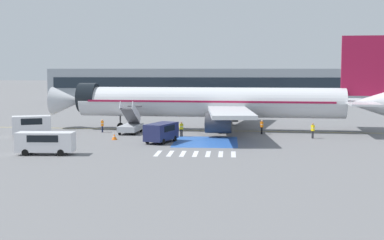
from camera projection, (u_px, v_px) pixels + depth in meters
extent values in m
plane|color=slate|center=(207.00, 130.00, 70.55)|extent=(600.00, 600.00, 0.00)
cube|color=gold|center=(210.00, 130.00, 69.93)|extent=(78.27, 5.52, 0.01)
cube|color=#2856A8|center=(206.00, 142.00, 59.06)|extent=(7.00, 9.21, 0.01)
cube|color=silver|center=(158.00, 153.00, 50.92)|extent=(0.44, 3.60, 0.01)
cube|color=silver|center=(170.00, 154.00, 50.84)|extent=(0.44, 3.60, 0.01)
cube|color=silver|center=(183.00, 154.00, 50.75)|extent=(0.44, 3.60, 0.01)
cube|color=silver|center=(195.00, 154.00, 50.67)|extent=(0.44, 3.60, 0.01)
cube|color=silver|center=(208.00, 154.00, 50.58)|extent=(0.44, 3.60, 0.01)
cube|color=silver|center=(221.00, 154.00, 50.49)|extent=(0.44, 3.60, 0.01)
cube|color=silver|center=(233.00, 154.00, 50.41)|extent=(0.44, 3.60, 0.01)
cylinder|color=silver|center=(210.00, 102.00, 69.58)|extent=(34.62, 6.20, 3.88)
cone|color=silver|center=(68.00, 101.00, 72.26)|extent=(4.51, 4.08, 3.80)
cone|color=silver|center=(370.00, 104.00, 66.78)|extent=(6.05, 4.11, 3.72)
cylinder|color=black|center=(88.00, 98.00, 71.81)|extent=(2.59, 4.06, 3.91)
cube|color=maroon|center=(210.00, 101.00, 69.56)|extent=(31.87, 6.09, 0.24)
cube|color=silver|center=(230.00, 112.00, 61.23)|extent=(5.74, 15.67, 0.44)
cylinder|color=#38383D|center=(219.00, 123.00, 62.76)|extent=(3.24, 2.58, 2.37)
cube|color=silver|center=(238.00, 103.00, 77.16)|extent=(7.72, 16.01, 0.44)
cylinder|color=#38383D|center=(227.00, 114.00, 76.28)|extent=(3.24, 2.58, 2.37)
cube|color=maroon|center=(364.00, 66.00, 66.46)|extent=(5.44, 0.73, 7.48)
cube|color=silver|center=(363.00, 104.00, 63.34)|extent=(3.90, 6.42, 0.24)
cube|color=silver|center=(353.00, 100.00, 70.60)|extent=(3.90, 6.42, 0.24)
cylinder|color=#38383D|center=(120.00, 115.00, 71.43)|extent=(0.20, 0.20, 2.90)
cylinder|color=black|center=(120.00, 126.00, 71.56)|extent=(0.86, 0.34, 0.84)
cylinder|color=#38383D|center=(220.00, 119.00, 66.53)|extent=(0.24, 0.24, 2.58)
cylinder|color=black|center=(220.00, 129.00, 66.65)|extent=(1.14, 0.67, 1.10)
cylinder|color=#38383D|center=(224.00, 115.00, 72.52)|extent=(0.24, 0.24, 2.58)
cylinder|color=black|center=(224.00, 124.00, 72.64)|extent=(1.14, 0.67, 1.10)
cube|color=#ADB2BA|center=(131.00, 128.00, 66.71)|extent=(2.52, 4.94, 0.70)
cylinder|color=black|center=(127.00, 129.00, 68.52)|extent=(0.27, 0.71, 0.70)
cylinder|color=black|center=(141.00, 129.00, 68.26)|extent=(0.27, 0.71, 0.70)
cylinder|color=black|center=(120.00, 132.00, 65.21)|extent=(0.27, 0.71, 0.70)
cylinder|color=black|center=(135.00, 132.00, 64.95)|extent=(0.27, 0.71, 0.70)
cube|color=#4C4C51|center=(130.00, 116.00, 66.57)|extent=(1.71, 4.24, 2.34)
cube|color=#4C4C51|center=(135.00, 106.00, 68.71)|extent=(1.72, 1.21, 0.12)
cube|color=silver|center=(124.00, 112.00, 66.63)|extent=(0.37, 4.52, 3.04)
cube|color=silver|center=(136.00, 113.00, 66.42)|extent=(0.37, 4.52, 3.04)
cube|color=#38383D|center=(259.00, 111.00, 92.62)|extent=(3.44, 8.23, 0.60)
cube|color=silver|center=(255.00, 106.00, 96.46)|extent=(2.57, 2.05, 1.60)
cube|color=black|center=(255.00, 104.00, 97.31)|extent=(1.99, 0.28, 0.70)
cylinder|color=#B7BCC4|center=(260.00, 102.00, 92.12)|extent=(3.08, 5.76, 2.43)
cylinder|color=gold|center=(260.00, 102.00, 92.12)|extent=(2.50, 0.65, 2.48)
cylinder|color=black|center=(249.00, 111.00, 96.12)|extent=(0.39, 0.99, 0.96)
cylinder|color=black|center=(262.00, 111.00, 96.24)|extent=(0.39, 0.99, 0.96)
cylinder|color=black|center=(253.00, 113.00, 92.15)|extent=(0.39, 0.99, 0.96)
cylinder|color=black|center=(266.00, 113.00, 92.26)|extent=(0.39, 0.99, 0.96)
cylinder|color=black|center=(255.00, 114.00, 89.94)|extent=(0.39, 0.99, 0.96)
cylinder|color=black|center=(269.00, 114.00, 90.06)|extent=(0.39, 0.99, 0.96)
cube|color=silver|center=(46.00, 142.00, 50.07)|extent=(5.40, 2.05, 1.81)
cube|color=black|center=(45.00, 138.00, 50.03)|extent=(3.00, 1.98, 0.65)
cylinder|color=black|center=(66.00, 150.00, 50.95)|extent=(0.65, 0.22, 0.64)
cylinder|color=black|center=(61.00, 153.00, 49.26)|extent=(0.65, 0.22, 0.64)
cylinder|color=black|center=(31.00, 150.00, 51.05)|extent=(0.65, 0.22, 0.64)
cylinder|color=black|center=(25.00, 153.00, 49.37)|extent=(0.65, 0.22, 0.64)
cube|color=#1E234C|center=(161.00, 131.00, 58.36)|extent=(3.49, 5.06, 1.80)
cube|color=black|center=(161.00, 128.00, 58.32)|extent=(2.82, 3.10, 0.65)
cylinder|color=black|center=(160.00, 138.00, 60.13)|extent=(0.40, 0.67, 0.64)
cylinder|color=black|center=(175.00, 139.00, 59.38)|extent=(0.40, 0.67, 0.64)
cylinder|color=black|center=(147.00, 141.00, 57.51)|extent=(0.40, 0.67, 0.64)
cylinder|color=black|center=(163.00, 142.00, 56.76)|extent=(0.40, 0.67, 0.64)
cube|color=silver|center=(32.00, 125.00, 64.16)|extent=(4.85, 3.49, 2.09)
cube|color=black|center=(31.00, 121.00, 64.12)|extent=(3.01, 2.77, 0.75)
cylinder|color=black|center=(43.00, 132.00, 65.54)|extent=(0.67, 0.42, 0.64)
cylinder|color=black|center=(44.00, 134.00, 63.82)|extent=(0.67, 0.42, 0.64)
cylinder|color=black|center=(20.00, 133.00, 64.71)|extent=(0.67, 0.42, 0.64)
cylinder|color=black|center=(20.00, 135.00, 62.98)|extent=(0.67, 0.42, 0.64)
cylinder|color=black|center=(182.00, 133.00, 63.50)|extent=(0.14, 0.14, 0.87)
cylinder|color=black|center=(181.00, 133.00, 63.45)|extent=(0.14, 0.14, 0.87)
cube|color=yellow|center=(181.00, 127.00, 63.40)|extent=(0.47, 0.35, 0.69)
cube|color=silver|center=(181.00, 127.00, 63.40)|extent=(0.48, 0.37, 0.06)
sphere|color=#9E704C|center=(181.00, 123.00, 63.36)|extent=(0.24, 0.24, 0.24)
cylinder|color=#2D2D33|center=(313.00, 135.00, 61.83)|extent=(0.14, 0.14, 0.87)
cylinder|color=#2D2D33|center=(312.00, 135.00, 61.97)|extent=(0.14, 0.14, 0.87)
cube|color=yellow|center=(313.00, 128.00, 61.83)|extent=(0.41, 0.47, 0.69)
cube|color=silver|center=(313.00, 128.00, 61.83)|extent=(0.43, 0.49, 0.06)
sphere|color=#9E704C|center=(313.00, 124.00, 61.78)|extent=(0.24, 0.24, 0.24)
cylinder|color=#191E38|center=(102.00, 129.00, 67.75)|extent=(0.14, 0.14, 0.82)
cylinder|color=#191E38|center=(103.00, 129.00, 67.91)|extent=(0.14, 0.14, 0.82)
cube|color=orange|center=(102.00, 123.00, 67.76)|extent=(0.27, 0.44, 0.65)
cube|color=silver|center=(102.00, 123.00, 67.76)|extent=(0.28, 0.45, 0.06)
sphere|color=tan|center=(102.00, 120.00, 67.72)|extent=(0.22, 0.22, 0.22)
cylinder|color=black|center=(261.00, 131.00, 66.10)|extent=(0.14, 0.14, 0.86)
cylinder|color=black|center=(262.00, 131.00, 65.94)|extent=(0.14, 0.14, 0.86)
cube|color=orange|center=(262.00, 124.00, 65.95)|extent=(0.39, 0.47, 0.68)
cube|color=silver|center=(262.00, 124.00, 65.95)|extent=(0.40, 0.49, 0.06)
sphere|color=beige|center=(262.00, 121.00, 65.90)|extent=(0.23, 0.23, 0.23)
cone|color=orange|center=(114.00, 137.00, 60.78)|extent=(0.61, 0.61, 0.68)
cylinder|color=white|center=(114.00, 136.00, 60.78)|extent=(0.34, 0.34, 0.08)
cone|color=orange|center=(158.00, 133.00, 65.06)|extent=(0.44, 0.44, 0.49)
cylinder|color=white|center=(158.00, 133.00, 65.06)|extent=(0.24, 0.24, 0.06)
cube|color=#89939E|center=(206.00, 84.00, 143.83)|extent=(83.55, 12.00, 8.09)
cube|color=#19232D|center=(205.00, 83.00, 137.78)|extent=(80.21, 0.10, 2.83)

